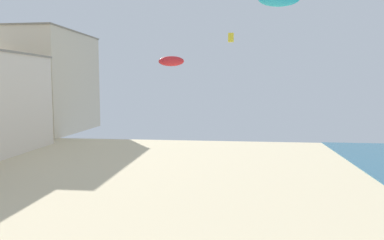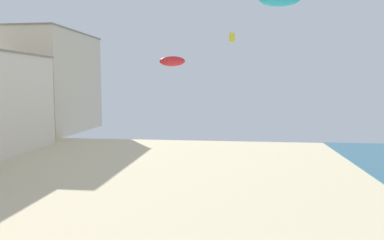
{
  "view_description": "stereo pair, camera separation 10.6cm",
  "coord_description": "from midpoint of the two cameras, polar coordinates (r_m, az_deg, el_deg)",
  "views": [
    {
      "loc": [
        7.77,
        -1.55,
        9.59
      ],
      "look_at": [
        5.49,
        17.64,
        7.71
      ],
      "focal_mm": 34.13,
      "sensor_mm": 36.0,
      "label": 1
    },
    {
      "loc": [
        7.88,
        -1.54,
        9.59
      ],
      "look_at": [
        5.49,
        17.64,
        7.71
      ],
      "focal_mm": 34.13,
      "sensor_mm": 36.0,
      "label": 2
    }
  ],
  "objects": [
    {
      "name": "kite_red_parafoil",
      "position": [
        36.75,
        -3.04,
        9.16
      ],
      "size": [
        2.57,
        0.71,
        1.0
      ],
      "color": "red"
    },
    {
      "name": "boardwalk_hotel_far",
      "position": [
        79.71,
        -20.96,
        5.52
      ],
      "size": [
        12.49,
        22.25,
        20.03
      ],
      "color": "beige",
      "rests_on": "ground"
    },
    {
      "name": "kite_yellow_box",
      "position": [
        36.74,
        6.34,
        12.69
      ],
      "size": [
        0.55,
        0.55,
        0.86
      ],
      "color": "yellow"
    }
  ]
}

